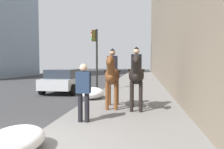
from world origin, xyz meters
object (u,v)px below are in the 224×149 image
pedestrian_greeting (83,89)px  traffic_light_near_curb (95,50)px  mounted_horse_far (136,74)px  car_near_lane (64,80)px  mounted_horse_near (112,75)px

pedestrian_greeting → traffic_light_near_curb: size_ratio=0.43×
mounted_horse_far → car_near_lane: mounted_horse_far is taller
mounted_horse_near → car_near_lane: 5.99m
mounted_horse_near → pedestrian_greeting: size_ratio=1.34×
car_near_lane → traffic_light_near_curb: traffic_light_near_curb is taller
mounted_horse_near → pedestrian_greeting: bearing=-18.3°
mounted_horse_near → car_near_lane: (4.69, 3.67, -0.63)m
mounted_horse_far → pedestrian_greeting: size_ratio=1.37×
mounted_horse_near → traffic_light_near_curb: bearing=-164.5°
pedestrian_greeting → traffic_light_near_curb: (7.29, 1.25, 1.53)m
mounted_horse_far → traffic_light_near_curb: traffic_light_near_curb is taller
mounted_horse_near → traffic_light_near_curb: (5.21, 1.80, 1.24)m
pedestrian_greeting → traffic_light_near_curb: 7.55m
mounted_horse_near → mounted_horse_far: size_ratio=0.98×
car_near_lane → mounted_horse_far: bearing=-137.1°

